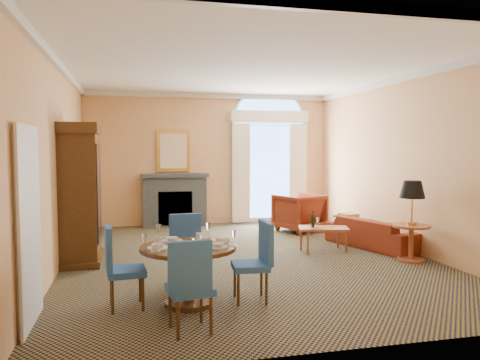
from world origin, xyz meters
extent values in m
plane|color=#121033|center=(0.00, 0.00, 0.00)|extent=(7.50, 7.50, 0.00)
cube|color=tan|center=(0.00, 3.75, 1.60)|extent=(6.00, 0.04, 3.20)
cube|color=tan|center=(-3.00, 0.00, 1.60)|extent=(0.04, 7.50, 3.20)
cube|color=tan|center=(3.00, 0.00, 1.60)|extent=(0.04, 7.50, 3.20)
cube|color=white|center=(0.00, 0.00, 3.20)|extent=(6.00, 7.50, 0.04)
cube|color=silver|center=(0.00, 0.00, 3.14)|extent=(6.00, 7.50, 0.12)
cube|color=silver|center=(-2.96, -2.40, 1.03)|extent=(0.08, 0.90, 2.06)
cube|color=#3F464B|center=(-0.90, 3.55, 0.60)|extent=(1.50, 0.40, 1.20)
cube|color=#3F464B|center=(-0.90, 3.52, 1.24)|extent=(1.60, 0.46, 0.08)
cube|color=gold|center=(-0.90, 3.72, 1.80)|extent=(0.80, 0.04, 1.00)
cube|color=white|center=(-0.90, 3.70, 1.80)|extent=(0.64, 0.02, 0.84)
cube|color=silver|center=(1.50, 3.73, 1.25)|extent=(1.90, 0.04, 2.50)
cube|color=#8AB5E7|center=(1.50, 3.72, 1.25)|extent=(1.70, 0.02, 2.30)
cylinder|color=silver|center=(1.50, 3.73, 2.50)|extent=(1.90, 0.04, 1.90)
cube|color=#EEE5CA|center=(0.75, 3.61, 1.25)|extent=(0.45, 0.06, 2.45)
cube|color=#EEE5CA|center=(2.25, 3.61, 1.25)|extent=(0.45, 0.06, 2.45)
cube|color=#EEE5CA|center=(1.50, 3.61, 2.65)|extent=(2.00, 0.08, 0.30)
cube|color=#39210D|center=(-2.72, 0.34, 1.05)|extent=(0.58, 1.05, 2.10)
cube|color=#39210D|center=(-2.72, 0.34, 2.18)|extent=(0.65, 1.16, 0.17)
cube|color=#39210D|center=(-2.72, 0.34, 0.05)|extent=(0.65, 1.16, 0.11)
cylinder|color=#39210D|center=(-1.25, -2.17, 0.69)|extent=(1.14, 1.14, 0.05)
cylinder|color=#39210D|center=(-1.25, -2.17, 0.34)|extent=(0.15, 0.15, 0.67)
cylinder|color=#39210D|center=(-1.25, -2.17, 0.03)|extent=(0.57, 0.57, 0.06)
cylinder|color=silver|center=(-1.00, -1.92, 0.72)|extent=(0.26, 0.26, 0.01)
imported|color=silver|center=(-1.00, -1.92, 0.75)|extent=(0.15, 0.15, 0.04)
imported|color=silver|center=(-1.07, -1.76, 0.76)|extent=(0.09, 0.09, 0.07)
cylinder|color=silver|center=(-1.42, -1.85, 0.72)|extent=(0.26, 0.26, 0.01)
imported|color=silver|center=(-1.42, -1.85, 0.75)|extent=(0.15, 0.15, 0.04)
imported|color=silver|center=(-1.59, -1.87, 0.76)|extent=(0.09, 0.09, 0.07)
cylinder|color=silver|center=(-1.61, -2.23, 0.72)|extent=(0.26, 0.26, 0.01)
imported|color=silver|center=(-1.61, -2.23, 0.75)|extent=(0.15, 0.15, 0.04)
imported|color=silver|center=(-1.65, -2.40, 0.76)|extent=(0.09, 0.09, 0.07)
cylinder|color=silver|center=(-1.31, -2.53, 0.72)|extent=(0.26, 0.26, 0.01)
imported|color=silver|center=(-1.31, -2.53, 0.75)|extent=(0.15, 0.15, 0.04)
imported|color=silver|center=(-1.16, -2.62, 0.76)|extent=(0.09, 0.09, 0.07)
cylinder|color=silver|center=(-0.93, -2.34, 0.72)|extent=(0.26, 0.26, 0.01)
imported|color=silver|center=(-0.93, -2.34, 0.75)|extent=(0.15, 0.15, 0.04)
imported|color=silver|center=(-0.80, -2.22, 0.76)|extent=(0.09, 0.09, 0.07)
cube|color=#255191|center=(-1.20, -1.49, 0.43)|extent=(0.49, 0.49, 0.08)
cube|color=#255191|center=(-1.19, -1.29, 0.72)|extent=(0.44, 0.10, 0.52)
cylinder|color=#39210D|center=(-1.01, -1.35, 0.20)|extent=(0.03, 0.03, 0.40)
cylinder|color=#39210D|center=(-1.35, -1.30, 0.20)|extent=(0.03, 0.03, 0.40)
cylinder|color=#39210D|center=(-1.06, -1.68, 0.20)|extent=(0.03, 0.03, 0.40)
cylinder|color=#39210D|center=(-1.40, -1.63, 0.20)|extent=(0.03, 0.03, 0.40)
cube|color=#255191|center=(-1.33, -2.97, 0.43)|extent=(0.49, 0.49, 0.08)
cube|color=#255191|center=(-1.35, -3.16, 0.72)|extent=(0.44, 0.11, 0.52)
cylinder|color=#39210D|center=(-1.48, -3.16, 0.20)|extent=(0.03, 0.03, 0.40)
cylinder|color=#39210D|center=(-1.14, -3.11, 0.20)|extent=(0.03, 0.03, 0.40)
cylinder|color=#39210D|center=(-1.53, -2.82, 0.20)|extent=(0.03, 0.03, 0.40)
cylinder|color=#39210D|center=(-1.19, -2.77, 0.20)|extent=(0.03, 0.03, 0.40)
cube|color=#255191|center=(-0.50, -2.19, 0.43)|extent=(0.47, 0.47, 0.08)
cube|color=#255191|center=(-0.30, -2.19, 0.72)|extent=(0.07, 0.44, 0.52)
cylinder|color=#39210D|center=(-0.34, -2.37, 0.20)|extent=(0.03, 0.03, 0.40)
cylinder|color=#39210D|center=(-0.31, -2.03, 0.20)|extent=(0.03, 0.03, 0.40)
cylinder|color=#39210D|center=(-0.68, -2.34, 0.20)|extent=(0.03, 0.03, 0.40)
cylinder|color=#39210D|center=(-0.65, -2.00, 0.20)|extent=(0.03, 0.03, 0.40)
cube|color=#255191|center=(-1.97, -2.11, 0.43)|extent=(0.47, 0.47, 0.08)
cube|color=#255191|center=(-2.17, -2.09, 0.72)|extent=(0.11, 0.44, 0.52)
cylinder|color=#39210D|center=(-2.16, -1.95, 0.20)|extent=(0.03, 0.03, 0.40)
cylinder|color=#39210D|center=(-2.13, -2.29, 0.20)|extent=(0.03, 0.03, 0.40)
cylinder|color=#39210D|center=(-1.82, -1.92, 0.20)|extent=(0.03, 0.03, 0.40)
cylinder|color=#39210D|center=(-1.79, -2.26, 0.20)|extent=(0.03, 0.03, 0.40)
imported|color=maroon|center=(2.55, 0.30, 0.28)|extent=(1.30, 2.03, 0.55)
imported|color=maroon|center=(1.77, 2.21, 0.42)|extent=(1.20, 1.21, 0.85)
cube|color=#A04F30|center=(1.48, 0.17, 0.42)|extent=(0.97, 0.71, 0.05)
cylinder|color=#A04F30|center=(1.11, 0.00, 0.19)|extent=(0.04, 0.04, 0.39)
cylinder|color=#A04F30|center=(1.84, 0.00, 0.19)|extent=(0.04, 0.04, 0.39)
cylinder|color=#A04F30|center=(1.11, 0.34, 0.19)|extent=(0.04, 0.04, 0.39)
cylinder|color=#A04F30|center=(1.84, 0.34, 0.19)|extent=(0.04, 0.04, 0.39)
cylinder|color=#A04F30|center=(2.60, -0.84, 0.59)|extent=(0.61, 0.61, 0.04)
cylinder|color=#A04F30|center=(2.60, -0.84, 0.28)|extent=(0.08, 0.08, 0.57)
cylinder|color=#A04F30|center=(2.60, -0.84, 0.02)|extent=(0.45, 0.45, 0.04)
camera|label=1|loc=(-1.90, -7.65, 1.88)|focal=35.00mm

